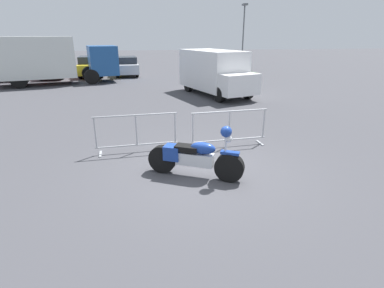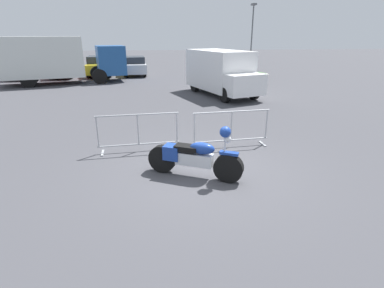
{
  "view_description": "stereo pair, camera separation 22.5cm",
  "coord_description": "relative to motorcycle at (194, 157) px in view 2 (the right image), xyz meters",
  "views": [
    {
      "loc": [
        -1.31,
        -6.42,
        3.08
      ],
      "look_at": [
        -0.23,
        0.13,
        0.65
      ],
      "focal_mm": 28.0,
      "sensor_mm": 36.0,
      "label": 1
    },
    {
      "loc": [
        -1.09,
        -6.46,
        3.08
      ],
      "look_at": [
        -0.23,
        0.13,
        0.65
      ],
      "focal_mm": 28.0,
      "sensor_mm": 36.0,
      "label": 2
    }
  ],
  "objects": [
    {
      "name": "ground_plane",
      "position": [
        0.23,
        0.27,
        -0.48
      ],
      "size": [
        120.0,
        120.0,
        0.0
      ],
      "primitive_type": "plane",
      "color": "#424247"
    },
    {
      "name": "pedestrian",
      "position": [
        5.46,
        19.93,
        0.44
      ],
      "size": [
        0.48,
        0.48,
        1.69
      ],
      "rotation": [
        0.0,
        0.0,
        0.78
      ],
      "color": "#262838",
      "rests_on": "ground"
    },
    {
      "name": "crowd_barrier_far",
      "position": [
        1.31,
        1.8,
        0.07
      ],
      "size": [
        2.25,
        0.59,
        1.07
      ],
      "rotation": [
        0.0,
        0.0,
        0.07
      ],
      "color": "#9EA0A5",
      "rests_on": "ground"
    },
    {
      "name": "parked_car_red",
      "position": [
        -7.65,
        18.45,
        0.22
      ],
      "size": [
        1.97,
        4.2,
        1.39
      ],
      "rotation": [
        0.0,
        0.0,
        1.65
      ],
      "color": "#B21E19",
      "rests_on": "ground"
    },
    {
      "name": "delivery_van",
      "position": [
        2.78,
        9.8,
        0.76
      ],
      "size": [
        3.43,
        5.36,
        2.31
      ],
      "rotation": [
        0.0,
        0.0,
        -1.25
      ],
      "color": "white",
      "rests_on": "ground"
    },
    {
      "name": "box_truck",
      "position": [
        -6.97,
        14.95,
        1.15
      ],
      "size": [
        8.01,
        3.99,
        2.98
      ],
      "rotation": [
        0.0,
        0.0,
        0.24
      ],
      "color": "silver",
      "rests_on": "ground"
    },
    {
      "name": "parked_car_silver",
      "position": [
        -2.28,
        19.04,
        0.25
      ],
      "size": [
        2.06,
        4.4,
        1.45
      ],
      "rotation": [
        0.0,
        0.0,
        1.65
      ],
      "color": "#B7BABF",
      "rests_on": "ground"
    },
    {
      "name": "parked_car_yellow",
      "position": [
        -4.96,
        18.97,
        0.28
      ],
      "size": [
        2.16,
        4.6,
        1.52
      ],
      "rotation": [
        0.0,
        0.0,
        1.65
      ],
      "color": "yellow",
      "rests_on": "ground"
    },
    {
      "name": "motorcycle",
      "position": [
        0.0,
        0.0,
        0.0
      ],
      "size": [
        2.09,
        1.17,
        1.27
      ],
      "rotation": [
        0.0,
        0.0,
        -0.47
      ],
      "color": "black",
      "rests_on": "ground"
    },
    {
      "name": "street_lamp",
      "position": [
        8.29,
        21.88,
        3.23
      ],
      "size": [
        0.36,
        0.7,
        5.68
      ],
      "color": "#595B60",
      "rests_on": "ground"
    },
    {
      "name": "planter_island",
      "position": [
        6.35,
        17.58,
        -0.1
      ],
      "size": [
        3.65,
        3.65,
        1.2
      ],
      "color": "#ADA89E",
      "rests_on": "ground"
    },
    {
      "name": "crowd_barrier_near",
      "position": [
        -1.31,
        1.8,
        0.07
      ],
      "size": [
        2.25,
        0.59,
        1.07
      ],
      "rotation": [
        0.0,
        0.0,
        0.07
      ],
      "color": "#9EA0A5",
      "rests_on": "ground"
    },
    {
      "name": "parked_car_maroon",
      "position": [
        -10.33,
        18.42,
        0.28
      ],
      "size": [
        2.16,
        4.6,
        1.52
      ],
      "rotation": [
        0.0,
        0.0,
        1.65
      ],
      "color": "maroon",
      "rests_on": "ground"
    }
  ]
}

